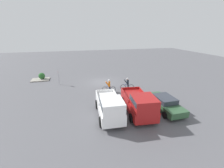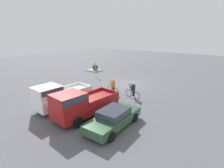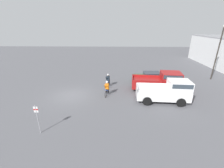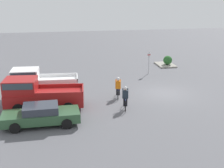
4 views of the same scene
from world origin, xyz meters
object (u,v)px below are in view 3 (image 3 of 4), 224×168
pickup_truck_1 (167,91)px  cyclist_1 (108,80)px  sedan_0 (152,77)px  cyclist_0 (107,88)px  fire_lane_sign (37,117)px  lamppost (218,49)px  pickup_truck_0 (160,81)px

pickup_truck_1 → cyclist_1: pickup_truck_1 is taller
sedan_0 → pickup_truck_1: bearing=3.0°
cyclist_0 → fire_lane_sign: fire_lane_sign is taller
sedan_0 → lamppost: bearing=98.5°
fire_lane_sign → cyclist_1: bearing=153.8°
pickup_truck_0 → pickup_truck_1: size_ratio=1.09×
sedan_0 → cyclist_0: size_ratio=2.77×
cyclist_0 → lamppost: lamppost is taller
sedan_0 → pickup_truck_1: 5.65m
pickup_truck_0 → fire_lane_sign: 13.17m
sedan_0 → pickup_truck_1: (5.63, 0.29, 0.48)m
pickup_truck_0 → cyclist_0: bearing=-76.8°
pickup_truck_0 → cyclist_0: (1.44, -6.14, -0.31)m
pickup_truck_0 → pickup_truck_1: (2.77, -0.06, 0.01)m
pickup_truck_1 → cyclist_1: size_ratio=2.87×
cyclist_0 → sedan_0: bearing=126.6°
cyclist_0 → fire_lane_sign: size_ratio=0.77×
sedan_0 → lamppost: size_ratio=0.66×
sedan_0 → fire_lane_sign: 14.82m
fire_lane_sign → pickup_truck_0: bearing=126.7°
fire_lane_sign → pickup_truck_1: bearing=115.9°
pickup_truck_0 → cyclist_1: 6.26m
sedan_0 → fire_lane_sign: bearing=-43.6°
pickup_truck_1 → cyclist_0: pickup_truck_1 is taller
cyclist_0 → lamppost: size_ratio=0.24×
sedan_0 → cyclist_0: cyclist_0 is taller
cyclist_1 → fire_lane_sign: fire_lane_sign is taller
cyclist_1 → cyclist_0: bearing=0.7°
sedan_0 → cyclist_0: bearing=-53.4°
sedan_0 → pickup_truck_0: (2.85, 0.36, 0.47)m
pickup_truck_0 → lamppost: (-4.17, 8.42, 3.07)m
pickup_truck_1 → lamppost: 11.38m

